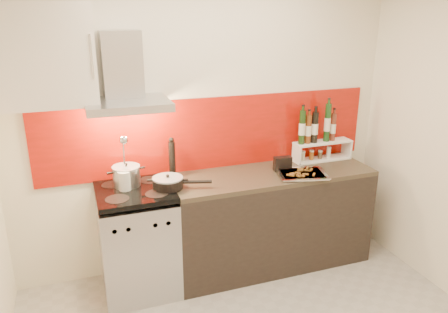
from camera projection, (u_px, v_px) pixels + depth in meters
name	position (u px, v px, depth m)	size (l,w,h in m)	color
back_wall	(207.00, 125.00, 3.81)	(3.40, 0.02, 2.60)	silver
backsplash	(213.00, 133.00, 3.84)	(3.00, 0.02, 0.64)	maroon
range_stove	(138.00, 242.00, 3.59)	(0.60, 0.60, 0.91)	#B7B7BA
counter	(270.00, 218.00, 3.97)	(1.80, 0.60, 0.90)	black
range_hood	(124.00, 81.00, 3.30)	(0.62, 0.50, 0.61)	#B7B7BA
upper_cabinet	(43.00, 56.00, 3.05)	(0.70, 0.35, 0.72)	silver
stock_pot	(127.00, 176.00, 3.49)	(0.22, 0.22, 0.19)	#B7B7BA
saute_pan	(169.00, 182.00, 3.46)	(0.46, 0.24, 0.11)	black
utensil_jar	(124.00, 175.00, 3.38)	(0.10, 0.15, 0.47)	silver
pepper_mill	(172.00, 158.00, 3.65)	(0.06, 0.06, 0.36)	black
step_shelf	(319.00, 138.00, 4.06)	(0.57, 0.15, 0.54)	white
caddy_box	(283.00, 164.00, 3.85)	(0.15, 0.07, 0.13)	black
baking_tray	(302.00, 174.00, 3.75)	(0.48, 0.41, 0.03)	silver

